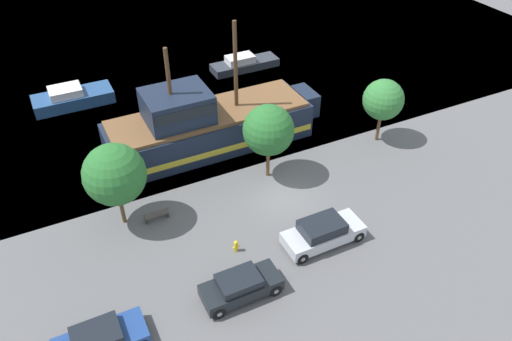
{
  "coord_description": "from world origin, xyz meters",
  "views": [
    {
      "loc": [
        -12.52,
        -21.4,
        21.29
      ],
      "look_at": [
        -0.97,
        2.0,
        1.2
      ],
      "focal_mm": 35.0,
      "sensor_mm": 36.0,
      "label": 1
    }
  ],
  "objects_px": {
    "moored_boat_dockside": "(72,98)",
    "parked_car_curb_rear": "(100,339)",
    "parked_car_curb_front": "(323,232)",
    "bench_promenade_east": "(157,215)",
    "moored_boat_outer": "(244,64)",
    "fire_hydrant": "(236,246)",
    "parked_car_curb_mid": "(241,286)",
    "pirate_ship": "(207,125)"
  },
  "relations": [
    {
      "from": "moored_boat_dockside",
      "to": "parked_car_curb_rear",
      "type": "relative_size",
      "value": 1.5
    },
    {
      "from": "moored_boat_dockside",
      "to": "fire_hydrant",
      "type": "distance_m",
      "value": 22.02
    },
    {
      "from": "parked_car_curb_front",
      "to": "parked_car_curb_mid",
      "type": "height_order",
      "value": "parked_car_curb_front"
    },
    {
      "from": "pirate_ship",
      "to": "fire_hydrant",
      "type": "bearing_deg",
      "value": -103.39
    },
    {
      "from": "parked_car_curb_front",
      "to": "parked_car_curb_rear",
      "type": "xyz_separation_m",
      "value": [
        -13.19,
        -1.27,
        -0.16
      ]
    },
    {
      "from": "moored_boat_dockside",
      "to": "parked_car_curb_rear",
      "type": "bearing_deg",
      "value": -97.02
    },
    {
      "from": "moored_boat_dockside",
      "to": "bench_promenade_east",
      "type": "bearing_deg",
      "value": -83.03
    },
    {
      "from": "bench_promenade_east",
      "to": "parked_car_curb_rear",
      "type": "bearing_deg",
      "value": -124.31
    },
    {
      "from": "fire_hydrant",
      "to": "parked_car_curb_mid",
      "type": "bearing_deg",
      "value": -109.98
    },
    {
      "from": "parked_car_curb_mid",
      "to": "bench_promenade_east",
      "type": "bearing_deg",
      "value": 106.5
    },
    {
      "from": "parked_car_curb_mid",
      "to": "parked_car_curb_rear",
      "type": "relative_size",
      "value": 0.97
    },
    {
      "from": "parked_car_curb_rear",
      "to": "bench_promenade_east",
      "type": "distance_m",
      "value": 8.96
    },
    {
      "from": "moored_boat_outer",
      "to": "parked_car_curb_front",
      "type": "xyz_separation_m",
      "value": [
        -5.6,
        -22.74,
        0.28
      ]
    },
    {
      "from": "pirate_ship",
      "to": "fire_hydrant",
      "type": "height_order",
      "value": "pirate_ship"
    },
    {
      "from": "moored_boat_dockside",
      "to": "parked_car_curb_rear",
      "type": "distance_m",
      "value": 24.42
    },
    {
      "from": "parked_car_curb_front",
      "to": "moored_boat_outer",
      "type": "bearing_deg",
      "value": 76.16
    },
    {
      "from": "parked_car_curb_rear",
      "to": "moored_boat_dockside",
      "type": "bearing_deg",
      "value": 82.98
    },
    {
      "from": "fire_hydrant",
      "to": "bench_promenade_east",
      "type": "xyz_separation_m",
      "value": [
        -3.32,
        4.51,
        0.02
      ]
    },
    {
      "from": "parked_car_curb_front",
      "to": "parked_car_curb_mid",
      "type": "distance_m",
      "value": 6.07
    },
    {
      "from": "pirate_ship",
      "to": "moored_boat_outer",
      "type": "distance_m",
      "value": 13.13
    },
    {
      "from": "moored_boat_outer",
      "to": "parked_car_curb_mid",
      "type": "height_order",
      "value": "parked_car_curb_mid"
    },
    {
      "from": "parked_car_curb_front",
      "to": "bench_promenade_east",
      "type": "relative_size",
      "value": 3.21
    },
    {
      "from": "pirate_ship",
      "to": "fire_hydrant",
      "type": "relative_size",
      "value": 21.17
    },
    {
      "from": "parked_car_curb_mid",
      "to": "fire_hydrant",
      "type": "xyz_separation_m",
      "value": [
        1.09,
        3.01,
        -0.32
      ]
    },
    {
      "from": "moored_boat_outer",
      "to": "bench_promenade_east",
      "type": "relative_size",
      "value": 4.3
    },
    {
      "from": "parked_car_curb_front",
      "to": "fire_hydrant",
      "type": "xyz_separation_m",
      "value": [
        -4.82,
        1.62,
        -0.39
      ]
    },
    {
      "from": "moored_boat_outer",
      "to": "fire_hydrant",
      "type": "relative_size",
      "value": 8.44
    },
    {
      "from": "moored_boat_outer",
      "to": "parked_car_curb_front",
      "type": "height_order",
      "value": "parked_car_curb_front"
    },
    {
      "from": "parked_car_curb_front",
      "to": "bench_promenade_east",
      "type": "distance_m",
      "value": 10.2
    },
    {
      "from": "moored_boat_dockside",
      "to": "fire_hydrant",
      "type": "height_order",
      "value": "moored_boat_dockside"
    },
    {
      "from": "moored_boat_dockside",
      "to": "parked_car_curb_front",
      "type": "relative_size",
      "value": 1.34
    },
    {
      "from": "parked_car_curb_front",
      "to": "parked_car_curb_mid",
      "type": "bearing_deg",
      "value": -166.75
    },
    {
      "from": "pirate_ship",
      "to": "bench_promenade_east",
      "type": "xyz_separation_m",
      "value": [
        -5.87,
        -6.18,
        -1.38
      ]
    },
    {
      "from": "parked_car_curb_mid",
      "to": "parked_car_curb_front",
      "type": "bearing_deg",
      "value": 13.25
    },
    {
      "from": "parked_car_curb_front",
      "to": "bench_promenade_east",
      "type": "bearing_deg",
      "value": 143.03
    },
    {
      "from": "fire_hydrant",
      "to": "pirate_ship",
      "type": "bearing_deg",
      "value": 76.61
    },
    {
      "from": "pirate_ship",
      "to": "moored_boat_dockside",
      "type": "distance_m",
      "value": 13.33
    },
    {
      "from": "moored_boat_outer",
      "to": "fire_hydrant",
      "type": "bearing_deg",
      "value": -116.26
    },
    {
      "from": "parked_car_curb_mid",
      "to": "bench_promenade_east",
      "type": "distance_m",
      "value": 7.85
    },
    {
      "from": "parked_car_curb_front",
      "to": "parked_car_curb_rear",
      "type": "distance_m",
      "value": 13.25
    },
    {
      "from": "bench_promenade_east",
      "to": "fire_hydrant",
      "type": "bearing_deg",
      "value": -53.62
    },
    {
      "from": "moored_boat_outer",
      "to": "fire_hydrant",
      "type": "height_order",
      "value": "moored_boat_outer"
    }
  ]
}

